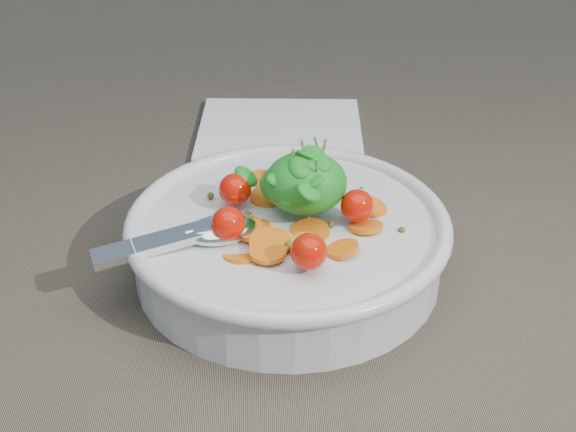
{
  "coord_description": "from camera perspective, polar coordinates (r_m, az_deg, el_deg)",
  "views": [
    {
      "loc": [
        -0.05,
        -0.51,
        0.36
      ],
      "look_at": [
        -0.03,
        -0.01,
        0.05
      ],
      "focal_mm": 50.0,
      "sensor_mm": 36.0,
      "label": 1
    }
  ],
  "objects": [
    {
      "name": "napkin",
      "position": [
        0.83,
        -0.57,
        6.16
      ],
      "size": [
        0.17,
        0.15,
        0.01
      ],
      "primitive_type": "cube",
      "rotation": [
        0.0,
        0.0,
        -0.05
      ],
      "color": "white",
      "rests_on": "ground"
    },
    {
      "name": "ground",
      "position": [
        0.63,
        2.39,
        -3.59
      ],
      "size": [
        6.0,
        6.0,
        0.0
      ],
      "primitive_type": "plane",
      "color": "#675C49",
      "rests_on": "ground"
    },
    {
      "name": "bowl",
      "position": [
        0.61,
        -0.01,
        -1.72
      ],
      "size": [
        0.26,
        0.24,
        0.1
      ],
      "color": "silver",
      "rests_on": "ground"
    }
  ]
}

